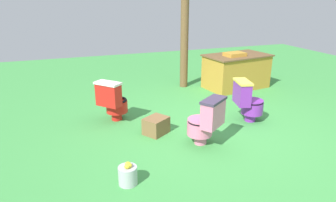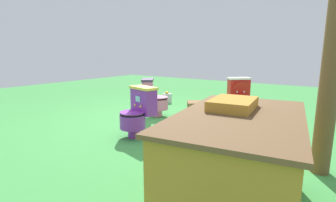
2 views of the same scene
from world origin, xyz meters
name	(u,v)px [view 1 (image 1 of 2)]	position (x,y,z in m)	size (l,w,h in m)	color
ground	(219,132)	(0.00, 0.00, 0.00)	(14.00, 14.00, 0.00)	#429947
toilet_pink	(206,121)	(-0.41, -0.29, 0.37)	(0.61, 0.63, 0.73)	pink
toilet_red	(113,101)	(-1.49, 1.02, 0.37)	(0.63, 0.63, 0.73)	red
toilet_purple	(248,101)	(0.66, 0.25, 0.37)	(0.57, 0.51, 0.73)	purple
vendor_table	(236,71)	(1.56, 2.06, 0.39)	(1.57, 1.07, 0.85)	#B7842D
wooden_post	(184,44)	(0.44, 2.54, 1.00)	(0.18, 0.18, 2.01)	brown
small_crate	(156,126)	(-0.96, 0.30, 0.13)	(0.29, 0.36, 0.26)	brown
lemon_bucket	(128,175)	(-1.67, -0.87, 0.12)	(0.22, 0.22, 0.28)	#B7B7BF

